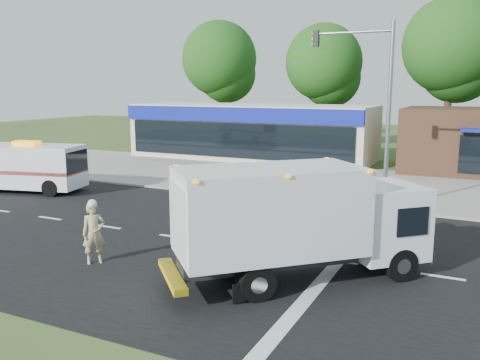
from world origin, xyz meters
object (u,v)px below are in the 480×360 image
(emergency_worker, at_px, (94,232))
(ambulance_van, at_px, (31,166))
(traffic_signal_pole, at_px, (374,96))
(ems_box_truck, at_px, (297,215))

(emergency_worker, height_order, ambulance_van, ambulance_van)
(ambulance_van, height_order, traffic_signal_pole, traffic_signal_pole)
(ems_box_truck, distance_m, ambulance_van, 17.28)
(ems_box_truck, height_order, traffic_signal_pole, traffic_signal_pole)
(emergency_worker, xyz_separation_m, traffic_signal_pole, (6.03, 10.95, 3.95))
(ambulance_van, bearing_deg, ems_box_truck, -32.65)
(ambulance_van, xyz_separation_m, traffic_signal_pole, (16.35, 3.95, 3.61))
(emergency_worker, relative_size, traffic_signal_pole, 0.25)
(emergency_worker, height_order, traffic_signal_pole, traffic_signal_pole)
(emergency_worker, distance_m, ambulance_van, 12.47)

